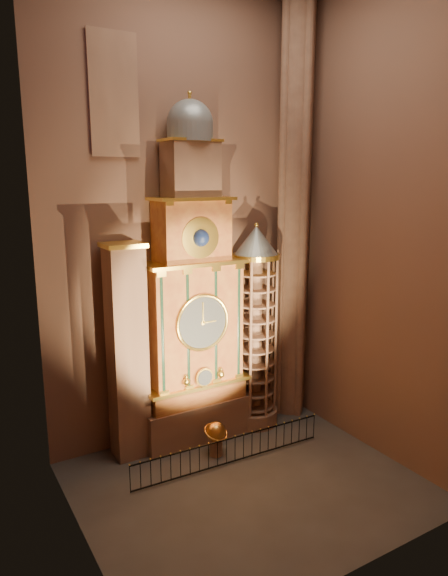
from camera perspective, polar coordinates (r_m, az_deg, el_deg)
floor at (r=23.79m, az=2.63°, el=-20.97°), size 14.00×14.00×0.00m
wall_back at (r=25.22m, az=-4.70°, el=7.58°), size 22.00×0.00×22.00m
wall_left at (r=17.19m, az=-16.97°, el=4.97°), size 0.00×22.00×22.00m
wall_right at (r=24.59m, az=16.75°, el=6.99°), size 0.00×22.00×22.00m
astronomical_clock at (r=25.03m, az=-3.48°, el=-2.49°), size 5.60×2.41×16.70m
portrait_tower at (r=24.19m, az=-10.68°, el=-6.99°), size 1.80×1.60×10.20m
stair_turret at (r=26.92m, az=3.47°, el=-4.56°), size 2.50×2.50×10.80m
gothic_pier at (r=27.64m, az=7.78°, el=7.90°), size 2.04×2.04×22.00m
stained_glass_window at (r=24.09m, az=-12.15°, el=20.26°), size 2.20×0.14×5.20m
celestial_globe at (r=25.36m, az=-0.90°, el=-16.08°), size 1.44×1.39×1.67m
iron_railing at (r=24.80m, az=0.76°, el=-17.61°), size 9.65×0.39×1.26m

